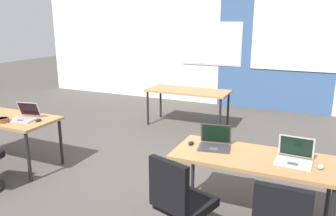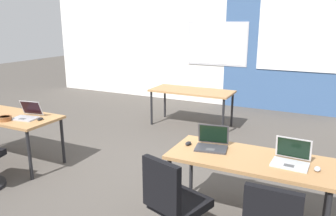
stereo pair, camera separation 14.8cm
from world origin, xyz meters
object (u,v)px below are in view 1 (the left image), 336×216
at_px(laptop_near_right_end, 294,157).
at_px(laptop_near_right_inner, 215,143).
at_px(desk_near_right, 252,162).
at_px(chair_near_right_inner, 181,210).
at_px(mouse_near_right_inner, 191,143).
at_px(laptop_near_left_inner, 25,116).
at_px(desk_far_center, 188,93).
at_px(desk_near_left, 4,120).
at_px(snack_bowl, 2,120).
at_px(mouse_near_left_inner, 38,120).
at_px(mouse_near_right_end, 321,167).

distance_m(laptop_near_right_end, laptop_near_right_inner, 0.81).
distance_m(desk_near_right, chair_near_right_inner, 0.90).
height_order(desk_near_right, mouse_near_right_inner, mouse_near_right_inner).
distance_m(laptop_near_right_end, laptop_near_left_inner, 3.48).
distance_m(desk_far_center, laptop_near_left_inner, 3.09).
xyz_separation_m(desk_far_center, laptop_near_right_end, (2.14, -2.78, 0.11)).
distance_m(laptop_near_right_inner, mouse_near_right_inner, 0.26).
bearing_deg(desk_near_left, desk_near_right, 0.00).
bearing_deg(desk_near_left, chair_near_right_inner, -12.98).
bearing_deg(mouse_near_right_inner, desk_near_right, -4.34).
bearing_deg(laptop_near_left_inner, snack_bowl, -137.31).
distance_m(desk_near_right, mouse_near_right_inner, 0.69).
bearing_deg(mouse_near_left_inner, laptop_near_right_inner, 1.44).
height_order(desk_near_left, laptop_near_right_inner, laptop_near_right_inner).
bearing_deg(desk_near_right, mouse_near_left_inner, 179.58).
relative_size(desk_near_left, chair_near_right_inner, 1.74).
bearing_deg(mouse_near_right_inner, mouse_near_right_end, -3.66).
xyz_separation_m(chair_near_right_inner, laptop_near_left_inner, (-2.61, 0.71, 0.39)).
height_order(desk_near_right, laptop_near_right_inner, laptop_near_right_inner).
distance_m(desk_near_right, mouse_near_right_end, 0.63).
bearing_deg(laptop_near_right_inner, mouse_near_right_end, -16.09).
xyz_separation_m(laptop_near_right_inner, chair_near_right_inner, (-0.07, -0.78, -0.39)).
bearing_deg(snack_bowl, desk_far_center, 63.16).
xyz_separation_m(desk_far_center, chair_near_right_inner, (1.26, -3.49, -0.28)).
bearing_deg(desk_far_center, mouse_near_right_end, -50.07).
bearing_deg(mouse_near_right_inner, laptop_near_right_inner, 6.75).
bearing_deg(chair_near_right_inner, laptop_near_left_inner, 2.04).
height_order(desk_far_center, laptop_near_right_inner, laptop_near_right_inner).
relative_size(desk_near_right, laptop_near_left_inner, 4.25).
bearing_deg(laptop_near_left_inner, desk_far_center, 54.66).
xyz_separation_m(mouse_near_right_end, mouse_near_left_inner, (-3.48, 0.05, 0.00)).
xyz_separation_m(laptop_near_right_end, mouse_near_right_end, (0.23, -0.05, -0.03)).
bearing_deg(snack_bowl, mouse_near_right_end, 2.54).
height_order(chair_near_right_inner, mouse_near_left_inner, chair_near_right_inner).
xyz_separation_m(desk_far_center, mouse_near_left_inner, (-1.11, -2.78, 0.08)).
height_order(desk_far_center, mouse_near_right_inner, mouse_near_right_inner).
bearing_deg(desk_near_right, mouse_near_right_inner, 175.66).
bearing_deg(desk_near_left, desk_far_center, 57.99).
distance_m(laptop_near_right_end, chair_near_right_inner, 1.20).
distance_m(desk_near_right, laptop_near_left_inner, 3.10).
bearing_deg(laptop_near_right_end, laptop_near_left_inner, -176.76).
bearing_deg(mouse_near_right_end, desk_near_right, 177.10).
distance_m(mouse_near_right_end, laptop_near_right_inner, 1.05).
relative_size(chair_near_right_inner, snack_bowl, 5.18).
xyz_separation_m(desk_near_left, laptop_near_left_inner, (0.40, 0.02, 0.11)).
xyz_separation_m(desk_near_right, snack_bowl, (-3.27, -0.20, 0.10)).
distance_m(desk_far_center, laptop_near_right_inner, 3.03).
height_order(desk_far_center, laptop_near_right_end, laptop_near_right_end).
relative_size(laptop_near_right_end, mouse_near_left_inner, 3.42).
relative_size(desk_near_left, snack_bowl, 9.01).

